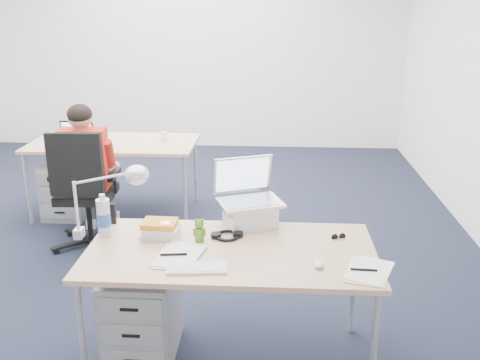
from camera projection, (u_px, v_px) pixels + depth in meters
The scene contains 24 objects.
floor at pixel (134, 248), 4.62m from camera, with size 7.00×7.00×0.00m, color black.
room at pixel (120, 45), 4.08m from camera, with size 6.02×7.02×2.80m.
desk_near at pixel (231, 257), 2.97m from camera, with size 1.60×0.80×0.73m.
desk_far at pixel (114, 146), 5.22m from camera, with size 1.60×0.80×0.73m.
office_chair at pixel (88, 214), 4.57m from camera, with size 0.70×0.70×1.06m.
seated_person at pixel (90, 172), 4.64m from camera, with size 0.39×0.68×1.23m.
drawer_pedestal_near at pixel (142, 311), 3.19m from camera, with size 0.40×0.50×0.55m, color #989A9D.
drawer_pedestal_far at pixel (68, 188), 5.29m from camera, with size 0.40×0.50×0.55m, color #989A9D.
silver_laptop at pixel (250, 194), 3.22m from camera, with size 0.37×0.29×0.40m, color silver, non-canonical shape.
wireless_keyboard at pixel (197, 268), 2.73m from camera, with size 0.31×0.13×0.02m, color white.
computer_mouse at pixel (319, 264), 2.76m from camera, with size 0.05×0.09×0.03m, color white.
headphones at pixel (227, 235), 3.10m from camera, with size 0.19×0.15×0.03m, color black, non-canonical shape.
can_koozie at pixel (166, 231), 3.07m from camera, with size 0.06×0.06×0.10m, color #121B3B.
water_bottle at pixel (104, 215), 3.10m from camera, with size 0.08×0.08×0.25m, color silver.
bear_figurine at pixel (199, 230), 3.03m from camera, with size 0.07×0.06×0.14m, color #35721E, non-canonical shape.
book_stack at pixel (160, 229), 3.10m from camera, with size 0.21×0.16×0.09m, color silver.
cordless_phone at pixel (113, 214), 3.28m from camera, with size 0.03×0.02×0.13m, color black.
papers_left at pixel (178, 256), 2.86m from camera, with size 0.22×0.31×0.01m, color #ECE488.
papers_right at pixel (368, 272), 2.70m from camera, with size 0.20×0.29×0.01m, color #ECE488.
sunglasses at pixel (338, 237), 3.09m from camera, with size 0.09×0.04×0.02m, color black, non-canonical shape.
desk_lamp at pixel (100, 201), 3.02m from camera, with size 0.41×0.15×0.46m, color silver, non-canonical shape.
dark_laptop at pixel (72, 135), 4.97m from camera, with size 0.34×0.33×0.24m, color black, non-canonical shape.
far_cup at pixel (164, 137), 5.21m from camera, with size 0.07×0.07×0.10m, color white.
far_papers at pixel (66, 141), 5.23m from camera, with size 0.19×0.27×0.01m, color white.
Camera 1 is at (1.18, -4.13, 2.03)m, focal length 40.00 mm.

